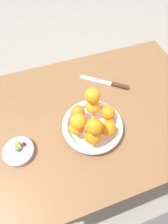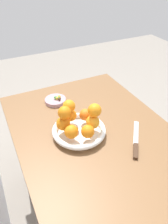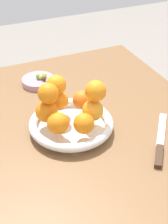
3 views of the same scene
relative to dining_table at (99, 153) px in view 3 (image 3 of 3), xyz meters
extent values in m
cube|color=brown|center=(0.00, 0.00, 0.07)|extent=(1.10, 0.76, 0.04)
cylinder|color=brown|center=(0.49, -0.32, -0.30)|extent=(0.05, 0.05, 0.70)
cylinder|color=white|center=(0.04, 0.08, 0.10)|extent=(0.22, 0.22, 0.01)
torus|color=white|center=(0.04, 0.08, 0.12)|extent=(0.26, 0.26, 0.03)
cylinder|color=#B28C99|center=(0.36, 0.08, 0.10)|extent=(0.12, 0.12, 0.02)
sphere|color=orange|center=(0.00, 0.13, 0.16)|extent=(0.06, 0.06, 0.06)
sphere|color=orange|center=(-0.03, 0.07, 0.16)|extent=(0.06, 0.06, 0.06)
sphere|color=orange|center=(0.02, 0.02, 0.16)|extent=(0.07, 0.07, 0.07)
sphere|color=orange|center=(0.09, 0.02, 0.16)|extent=(0.06, 0.06, 0.06)
sphere|color=orange|center=(0.12, 0.09, 0.16)|extent=(0.06, 0.06, 0.06)
sphere|color=orange|center=(0.07, 0.15, 0.16)|extent=(0.07, 0.07, 0.07)
sphere|color=orange|center=(0.06, 0.14, 0.23)|extent=(0.06, 0.06, 0.06)
sphere|color=orange|center=(0.02, 0.01, 0.23)|extent=(0.06, 0.06, 0.06)
sphere|color=orange|center=(0.11, 0.10, 0.22)|extent=(0.06, 0.06, 0.06)
sphere|color=#4C9947|center=(0.35, 0.07, 0.12)|extent=(0.01, 0.01, 0.01)
sphere|color=gold|center=(0.36, 0.06, 0.12)|extent=(0.02, 0.02, 0.02)
sphere|color=#472819|center=(0.33, 0.07, 0.12)|extent=(0.02, 0.02, 0.02)
sphere|color=#4C9947|center=(0.36, 0.08, 0.12)|extent=(0.02, 0.02, 0.02)
sphere|color=gold|center=(0.35, 0.08, 0.12)|extent=(0.02, 0.02, 0.02)
cube|color=#3F2819|center=(-0.18, -0.10, 0.10)|extent=(0.08, 0.07, 0.01)
cube|color=silver|center=(-0.07, -0.18, 0.09)|extent=(0.15, 0.12, 0.01)
camera|label=1|loc=(0.19, 0.40, 0.77)|focal=28.00mm
camera|label=2|loc=(-0.68, 0.40, 0.81)|focal=35.00mm
camera|label=3|loc=(-0.75, 0.38, 0.75)|focal=55.00mm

